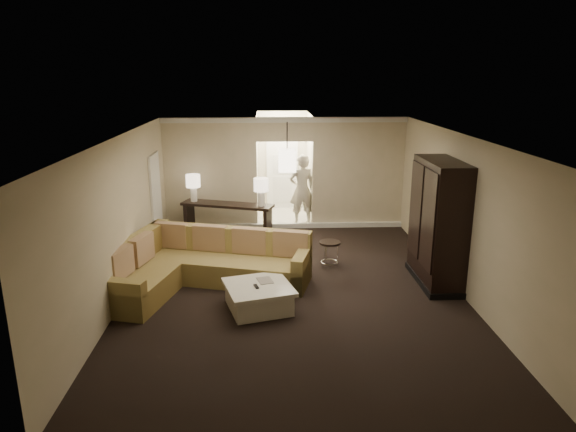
{
  "coord_description": "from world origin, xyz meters",
  "views": [
    {
      "loc": [
        -0.49,
        -8.61,
        3.85
      ],
      "look_at": [
        -0.05,
        1.2,
        1.09
      ],
      "focal_mm": 32.0,
      "sensor_mm": 36.0,
      "label": 1
    }
  ],
  "objects_px": {
    "drink_table": "(330,249)",
    "person": "(302,186)",
    "sectional_sofa": "(198,266)",
    "console_table": "(228,217)",
    "armoire": "(438,226)",
    "coffee_table": "(259,297)"
  },
  "relations": [
    {
      "from": "sectional_sofa",
      "to": "armoire",
      "type": "relative_size",
      "value": 1.62
    },
    {
      "from": "sectional_sofa",
      "to": "armoire",
      "type": "xyz_separation_m",
      "value": [
        4.46,
        -0.05,
        0.73
      ]
    },
    {
      "from": "sectional_sofa",
      "to": "console_table",
      "type": "xyz_separation_m",
      "value": [
        0.37,
        2.84,
        0.12
      ]
    },
    {
      "from": "sectional_sofa",
      "to": "coffee_table",
      "type": "xyz_separation_m",
      "value": [
        1.14,
        -1.05,
        -0.17
      ]
    },
    {
      "from": "person",
      "to": "sectional_sofa",
      "type": "bearing_deg",
      "value": 49.29
    },
    {
      "from": "armoire",
      "to": "person",
      "type": "height_order",
      "value": "armoire"
    },
    {
      "from": "console_table",
      "to": "person",
      "type": "xyz_separation_m",
      "value": [
        1.85,
        1.1,
        0.51
      ]
    },
    {
      "from": "coffee_table",
      "to": "console_table",
      "type": "bearing_deg",
      "value": 101.27
    },
    {
      "from": "console_table",
      "to": "person",
      "type": "relative_size",
      "value": 1.11
    },
    {
      "from": "coffee_table",
      "to": "person",
      "type": "height_order",
      "value": "person"
    },
    {
      "from": "console_table",
      "to": "drink_table",
      "type": "height_order",
      "value": "console_table"
    },
    {
      "from": "sectional_sofa",
      "to": "console_table",
      "type": "relative_size",
      "value": 1.68
    },
    {
      "from": "coffee_table",
      "to": "console_table",
      "type": "relative_size",
      "value": 0.58
    },
    {
      "from": "drink_table",
      "to": "coffee_table",
      "type": "bearing_deg",
      "value": -127.19
    },
    {
      "from": "console_table",
      "to": "person",
      "type": "bearing_deg",
      "value": 48.41
    },
    {
      "from": "person",
      "to": "drink_table",
      "type": "bearing_deg",
      "value": 85.15
    },
    {
      "from": "console_table",
      "to": "armoire",
      "type": "height_order",
      "value": "armoire"
    },
    {
      "from": "coffee_table",
      "to": "person",
      "type": "bearing_deg",
      "value": 77.81
    },
    {
      "from": "drink_table",
      "to": "person",
      "type": "height_order",
      "value": "person"
    },
    {
      "from": "sectional_sofa",
      "to": "armoire",
      "type": "height_order",
      "value": "armoire"
    },
    {
      "from": "sectional_sofa",
      "to": "console_table",
      "type": "height_order",
      "value": "sectional_sofa"
    },
    {
      "from": "sectional_sofa",
      "to": "console_table",
      "type": "bearing_deg",
      "value": 97.88
    }
  ]
}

